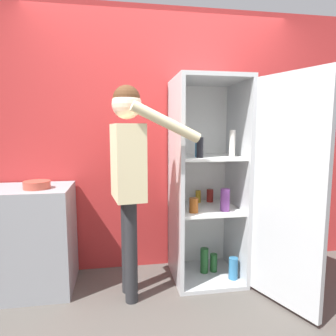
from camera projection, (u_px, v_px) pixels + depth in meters
ground_plane at (181, 320)px, 2.19m from camera, size 12.00×12.00×0.00m
wall_back at (161, 141)px, 2.99m from camera, size 7.00×0.06×2.55m
refrigerator at (221, 184)px, 2.67m from camera, size 0.90×1.20×1.84m
person at (129, 163)px, 2.37m from camera, size 0.69×0.53×1.73m
counter at (28, 239)px, 2.57m from camera, size 0.74×0.56×0.90m
bowl at (37, 185)px, 2.46m from camera, size 0.21×0.21×0.06m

